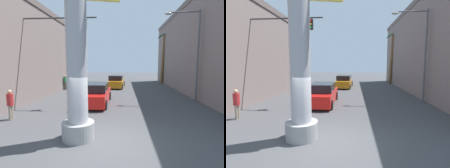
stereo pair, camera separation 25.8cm
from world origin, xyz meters
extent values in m
plane|color=#424244|center=(0.00, 10.00, 0.00)|extent=(89.01, 89.01, 0.00)
cube|color=slate|center=(-10.25, 8.66, 3.77)|extent=(7.98, 18.38, 7.53)
cube|color=slate|center=(10.25, 12.89, 4.32)|extent=(6.94, 24.87, 8.64)
cube|color=#655651|center=(10.25, 12.89, 8.89)|extent=(7.08, 25.37, 0.50)
cylinder|color=#9E9EA3|center=(-1.01, 0.36, 4.55)|extent=(0.81, 0.81, 9.11)
cylinder|color=gray|center=(-1.01, 0.36, 0.35)|extent=(1.29, 1.29, 0.70)
cylinder|color=#59595E|center=(6.48, 7.81, 3.53)|extent=(0.16, 0.16, 7.07)
cylinder|color=#59595E|center=(5.31, 7.81, 6.92)|extent=(2.35, 0.10, 0.10)
ellipsoid|color=beige|center=(4.13, 7.81, 6.82)|extent=(0.56, 0.28, 0.20)
cylinder|color=#333333|center=(-6.48, 5.89, 3.12)|extent=(0.14, 0.14, 6.25)
cylinder|color=#333333|center=(-3.79, 5.89, 6.15)|extent=(5.38, 0.10, 0.10)
cube|color=black|center=(-1.91, 5.89, 5.70)|extent=(0.24, 0.24, 0.70)
sphere|color=red|center=(-1.91, 5.76, 5.92)|extent=(0.14, 0.14, 0.14)
sphere|color=yellow|center=(-1.91, 5.76, 5.70)|extent=(0.14, 0.14, 0.14)
sphere|color=green|center=(-1.91, 5.76, 5.48)|extent=(0.14, 0.14, 0.14)
cylinder|color=black|center=(-2.19, 8.28, 0.32)|extent=(0.22, 0.64, 0.64)
cylinder|color=black|center=(-0.43, 8.28, 0.32)|extent=(0.22, 0.64, 0.64)
cylinder|color=black|center=(-2.19, 4.93, 0.32)|extent=(0.22, 0.64, 0.64)
cylinder|color=black|center=(-0.43, 4.93, 0.32)|extent=(0.22, 0.64, 0.64)
cube|color=red|center=(-1.31, 6.61, 0.56)|extent=(1.85, 4.79, 0.80)
cube|color=black|center=(-1.31, 6.61, 1.26)|extent=(1.70, 2.63, 0.60)
cylinder|color=black|center=(-0.93, 17.61, 0.32)|extent=(0.26, 0.65, 0.64)
cylinder|color=black|center=(0.76, 17.50, 0.32)|extent=(0.26, 0.65, 0.64)
cylinder|color=black|center=(-1.15, 14.39, 0.32)|extent=(0.26, 0.65, 0.64)
cylinder|color=black|center=(0.54, 14.27, 0.32)|extent=(0.26, 0.65, 0.64)
cube|color=#BF7214|center=(-0.19, 15.94, 0.56)|extent=(2.09, 4.72, 0.80)
cube|color=black|center=(-0.19, 15.94, 1.26)|extent=(1.81, 2.64, 0.60)
cylinder|color=brown|center=(-6.53, 17.44, 4.35)|extent=(0.57, 0.71, 8.71)
ellipsoid|color=#32622D|center=(-5.49, 17.57, 8.54)|extent=(1.76, 0.45, 0.61)
ellipsoid|color=#2C782D|center=(-6.06, 18.35, 8.42)|extent=(0.91, 1.63, 0.98)
ellipsoid|color=#2E6B2D|center=(-7.10, 18.05, 8.48)|extent=(1.57, 1.29, 0.79)
ellipsoid|color=#2A762D|center=(-7.13, 17.04, 8.43)|extent=(1.56, 1.18, 0.94)
ellipsoid|color=#306B2D|center=(-6.14, 16.67, 8.43)|extent=(0.79, 1.67, 0.93)
cylinder|color=brown|center=(6.64, 20.75, 3.70)|extent=(0.66, 0.69, 7.42)
ellipsoid|color=#22792D|center=(7.39, 20.96, 7.23)|extent=(1.17, 0.50, 0.67)
ellipsoid|color=#2A792D|center=(6.91, 21.48, 7.27)|extent=(0.59, 1.23, 0.54)
ellipsoid|color=#28602D|center=(6.33, 21.29, 7.21)|extent=(1.06, 1.02, 0.72)
ellipsoid|color=#255C2D|center=(6.32, 20.48, 7.24)|extent=(1.11, 1.02, 0.64)
ellipsoid|color=#2A6B2D|center=(7.03, 20.32, 7.23)|extent=(0.79, 1.19, 0.66)
cylinder|color=#3F3833|center=(-5.96, 13.48, 0.45)|extent=(0.14, 0.14, 0.89)
cylinder|color=#3F3833|center=(-6.15, 13.53, 0.45)|extent=(0.14, 0.14, 0.89)
cylinder|color=#338C4C|center=(-6.05, 13.51, 1.20)|extent=(0.41, 0.41, 0.62)
sphere|color=tan|center=(-6.05, 13.51, 1.62)|extent=(0.22, 0.22, 0.22)
cylinder|color=gray|center=(-5.28, 2.40, 0.39)|extent=(0.14, 0.14, 0.79)
cylinder|color=gray|center=(-5.30, 2.60, 0.39)|extent=(0.14, 0.14, 0.79)
cylinder|color=#B22626|center=(-5.29, 2.50, 1.10)|extent=(0.38, 0.38, 0.63)
sphere|color=tan|center=(-5.29, 2.50, 1.53)|extent=(0.22, 0.22, 0.22)
camera|label=1|loc=(0.81, -6.29, 3.01)|focal=28.00mm
camera|label=2|loc=(1.07, -6.26, 3.01)|focal=28.00mm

